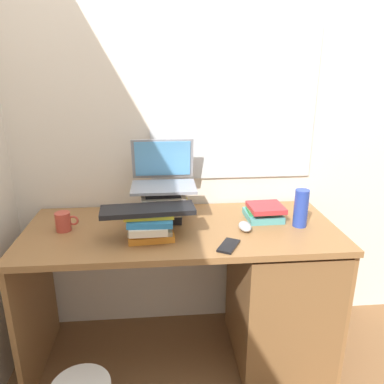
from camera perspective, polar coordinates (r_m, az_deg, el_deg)
The scene contains 12 objects.
ground_plane at distance 2.26m, azimuth -1.41°, elevation -23.49°, with size 6.00×6.00×0.00m, color brown.
wall_back at distance 2.05m, azimuth -2.29°, elevation 12.67°, with size 6.00×0.06×2.60m.
desk at distance 2.04m, azimuth 9.95°, elevation -14.21°, with size 1.52×0.64×0.77m.
book_stack_tall at distance 1.89m, azimuth -4.34°, elevation -1.80°, with size 0.24×0.20×0.17m.
book_stack_keyboard_riser at distance 1.71m, azimuth -6.45°, elevation -5.05°, with size 0.23×0.19×0.13m.
book_stack_side at distance 1.96m, azimuth 10.92°, elevation -3.00°, with size 0.19×0.19×0.08m.
laptop at distance 1.90m, azimuth -4.41°, elevation 2.62°, with size 0.32×0.27×0.23m.
keyboard at distance 1.69m, azimuth -6.76°, elevation -2.72°, with size 0.42×0.14×0.02m, color black.
computer_mouse at distance 1.82m, azimuth 8.08°, elevation -5.21°, with size 0.06×0.10×0.04m, color #A5A8AD.
mug at distance 1.88m, azimuth -18.99°, elevation -4.29°, with size 0.11×0.07×0.09m.
water_bottle at distance 1.89m, azimuth 16.28°, elevation -2.38°, with size 0.07×0.07×0.19m, color #263FA5.
cell_phone at distance 1.65m, azimuth 5.62°, elevation -8.16°, with size 0.07×0.14×0.01m, color black.
Camera 1 is at (-0.10, -1.67, 1.51)m, focal length 34.98 mm.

